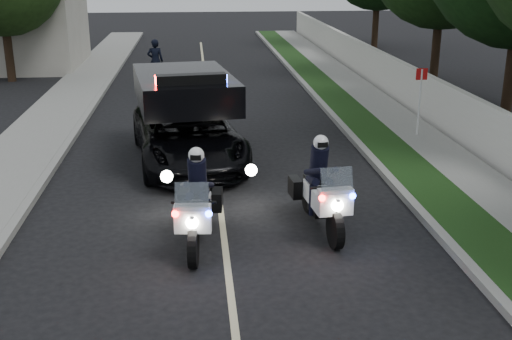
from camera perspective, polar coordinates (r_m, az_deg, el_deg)
The scene contains 18 objects.
curb_right at distance 17.60m, azimuth 9.72°, elevation 1.68°, with size 0.20×60.00×0.15m, color gray.
grass_verge at distance 17.79m, azimuth 11.89°, elevation 1.74°, with size 1.20×60.00×0.16m, color #193814.
sidewalk_right at distance 18.22m, azimuth 15.80°, elevation 1.82°, with size 1.40×60.00×0.16m, color gray.
property_wall at distance 18.44m, azimuth 18.89°, elevation 3.88°, with size 0.22×60.00×1.50m, color beige.
curb_left at distance 17.38m, azimuth -17.38°, elevation 0.88°, with size 0.20×60.00×0.15m, color gray.
sidewalk_left at distance 17.64m, azimuth -20.88°, elevation 0.76°, with size 2.00×60.00×0.16m, color gray.
lane_marking at distance 17.03m, azimuth -3.74°, elevation 1.09°, with size 0.12×50.00×0.01m, color #BFB78C.
police_moto_left at distance 12.00m, azimuth -5.20°, elevation -6.61°, with size 0.76×2.17×1.84m, color silver, non-canonical shape.
police_moto_right at distance 12.70m, azimuth 5.78°, elevation -5.17°, with size 0.77×2.20×1.87m, color silver, non-canonical shape.
police_suv at distance 16.72m, azimuth -6.07°, elevation 0.69°, with size 2.54×5.49×2.67m, color black.
bicycle at distance 26.96m, azimuth -8.89°, elevation 7.36°, with size 0.66×1.90×0.99m, color black.
cyclist at distance 26.96m, azimuth -8.89°, elevation 7.36°, with size 0.64×0.43×1.77m, color black.
sign_post at distance 19.35m, azimuth 14.19°, elevation 2.67°, with size 0.34×0.34×2.18m, color #B30C28, non-canonical shape.
tree_right_c at distance 23.23m, azimuth 21.42°, elevation 4.54°, with size 6.22×6.22×10.36m, color #143410, non-canonical shape.
tree_right_d at distance 28.79m, azimuth 15.58°, elevation 7.60°, with size 6.20×6.20×10.34m, color #1D4015, non-canonical shape.
tree_right_e at distance 38.91m, azimuth 10.54°, elevation 10.62°, with size 6.14×6.14×10.23m, color black, non-canonical shape.
tree_left_near at distance 29.93m, azimuth -21.02°, elevation 7.45°, with size 5.34×5.34×8.90m, color #224115, non-canonical shape.
tree_left_far at distance 35.71m, azimuth -20.81°, elevation 9.07°, with size 7.02×7.02×11.70m, color black, non-canonical shape.
Camera 1 is at (-0.47, -6.25, 5.05)m, focal length 44.60 mm.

